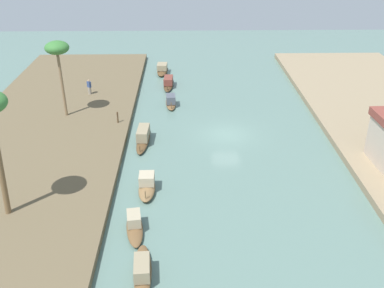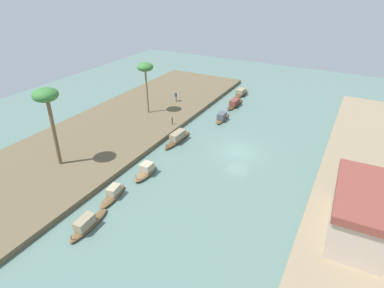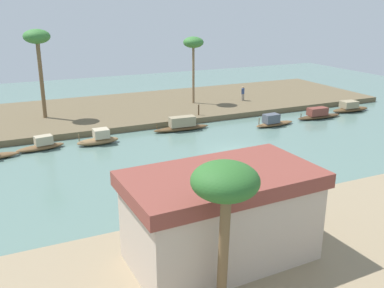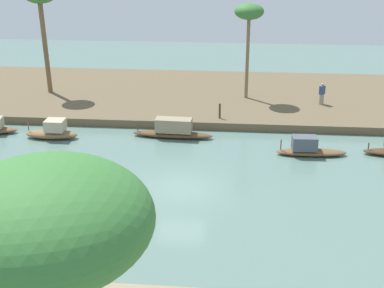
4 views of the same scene
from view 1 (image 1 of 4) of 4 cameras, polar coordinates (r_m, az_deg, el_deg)
river_water at (r=39.10m, az=4.47°, el=1.25°), size 78.87×78.87×0.00m
riverbank_left at (r=40.62m, az=-18.30°, el=1.32°), size 47.26×14.26×0.54m
sampan_midstream at (r=54.99m, az=-3.84°, el=9.60°), size 4.51×1.41×1.14m
sampan_open_hull at (r=31.08m, az=-5.83°, el=-5.33°), size 3.35×1.19×1.23m
sampan_with_tall_canopy at (r=50.32m, az=-3.04°, el=7.90°), size 4.97×1.25×1.10m
sampan_upstream_small at (r=27.64m, az=-7.42°, el=-10.31°), size 3.72×1.50×1.08m
sampan_downstream_large at (r=45.09m, az=-2.74°, el=5.54°), size 4.11×1.20×1.15m
sampan_with_red_awning at (r=37.69m, az=-6.29°, el=0.94°), size 5.19×1.23×1.25m
sampan_near_left_bank at (r=24.58m, az=-6.42°, el=-15.80°), size 4.28×1.26×1.16m
person_on_near_bank at (r=47.52m, az=-13.08°, el=7.10°), size 0.48×0.48×1.57m
mooring_post at (r=40.31m, az=-9.56°, el=3.41°), size 0.14×0.14×1.02m
palm_tree_left_near at (r=41.14m, az=-16.96°, el=11.47°), size 2.12×2.12×6.97m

